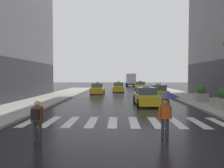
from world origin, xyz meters
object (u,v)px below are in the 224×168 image
(taxi_second, at_px, (158,92))
(pedestrian_with_umbrella, at_px, (167,102))
(taxi_lead, at_px, (146,97))
(taxi_third, at_px, (98,89))
(pedestrian_with_backpack, at_px, (37,118))
(box_truck, at_px, (131,79))
(planter_near_corner, at_px, (223,99))
(planter_mid_block, at_px, (201,94))
(taxi_fourth, at_px, (118,88))
(taxi_fifth, at_px, (140,86))

(taxi_second, relative_size, pedestrian_with_umbrella, 2.37)
(taxi_lead, bearing_deg, taxi_third, 116.33)
(pedestrian_with_backpack, bearing_deg, taxi_third, 89.87)
(box_truck, distance_m, planter_near_corner, 38.03)
(box_truck, xyz_separation_m, planter_mid_block, (4.91, -33.29, -0.98))
(taxi_fourth, height_order, planter_mid_block, taxi_fourth)
(taxi_third, height_order, taxi_fourth, same)
(pedestrian_with_umbrella, relative_size, pedestrian_with_backpack, 1.18)
(planter_near_corner, distance_m, planter_mid_block, 4.43)
(taxi_second, distance_m, taxi_fifth, 15.00)
(taxi_lead, relative_size, pedestrian_with_backpack, 2.79)
(taxi_fourth, distance_m, pedestrian_with_backpack, 26.17)
(taxi_third, xyz_separation_m, taxi_fourth, (3.10, 3.97, 0.00))
(taxi_lead, relative_size, taxi_third, 1.01)
(taxi_fourth, height_order, box_truck, box_truck)
(taxi_fifth, height_order, box_truck, box_truck)
(box_truck, bearing_deg, taxi_fourth, -99.60)
(pedestrian_with_umbrella, distance_m, planter_mid_block, 12.96)
(taxi_fifth, xyz_separation_m, planter_mid_block, (3.90, -18.98, 0.15))
(taxi_second, xyz_separation_m, taxi_fifth, (-0.48, 14.99, 0.00))
(taxi_lead, xyz_separation_m, box_truck, (0.75, 34.83, 1.13))
(taxi_lead, distance_m, taxi_fifth, 20.60)
(taxi_fifth, bearing_deg, taxi_lead, -94.90)
(taxi_third, bearing_deg, pedestrian_with_backpack, -90.13)
(taxi_third, bearing_deg, taxi_second, -36.63)
(taxi_lead, distance_m, planter_near_corner, 6.23)
(taxi_second, height_order, pedestrian_with_backpack, taxi_second)
(taxi_second, relative_size, taxi_third, 1.01)
(taxi_second, bearing_deg, planter_near_corner, -68.75)
(taxi_fourth, xyz_separation_m, pedestrian_with_umbrella, (2.07, -25.23, 0.79))
(box_truck, distance_m, planter_mid_block, 33.66)
(taxi_third, xyz_separation_m, planter_mid_block, (11.31, -9.86, 0.15))
(taxi_third, relative_size, planter_near_corner, 2.84)
(taxi_second, height_order, box_truck, box_truck)
(taxi_second, height_order, taxi_third, same)
(taxi_lead, height_order, planter_mid_block, taxi_lead)
(taxi_second, xyz_separation_m, taxi_fourth, (-4.78, 9.84, 0.00))
(taxi_second, distance_m, pedestrian_with_backpack, 17.99)
(planter_near_corner, xyz_separation_m, planter_mid_block, (0.14, 4.43, 0.00))
(pedestrian_with_backpack, bearing_deg, box_truck, 81.93)
(taxi_second, relative_size, pedestrian_with_backpack, 2.78)
(taxi_fourth, bearing_deg, pedestrian_with_backpack, -96.91)
(taxi_fourth, bearing_deg, taxi_third, -127.97)
(taxi_lead, bearing_deg, taxi_second, 67.96)
(taxi_second, relative_size, box_truck, 0.61)
(taxi_fifth, xyz_separation_m, pedestrian_with_umbrella, (-2.23, -30.38, 0.79))
(pedestrian_with_backpack, relative_size, planter_mid_block, 1.03)
(planter_near_corner, bearing_deg, taxi_fifth, 99.12)
(taxi_lead, height_order, pedestrian_with_umbrella, pedestrian_with_umbrella)
(planter_mid_block, bearing_deg, planter_near_corner, -91.86)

